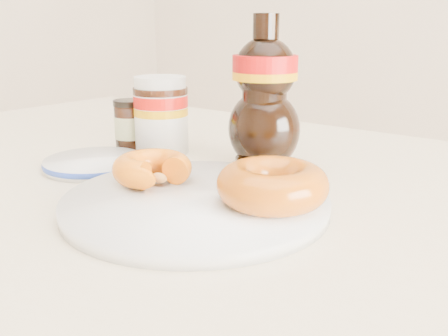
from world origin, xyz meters
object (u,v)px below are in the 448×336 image
Objects in this scene: dining_table at (190,242)px; dark_jar at (130,125)px; plate at (196,202)px; nutella_jar at (161,112)px; blue_rim_saucer at (95,163)px; donut_whole at (272,184)px; donut_bitten at (152,168)px; syrup_bottle at (265,91)px.

dining_table is 17.71× the size of dark_jar.
dark_jar is at bearing 151.92° from plate.
nutella_jar reaches higher than blue_rim_saucer.
nutella_jar reaches higher than plate.
dining_table is 0.19m from donut_whole.
donut_bitten is 0.15m from donut_whole.
plate is at bearing -43.11° from dining_table.
plate is 3.67× the size of dark_jar.
nutella_jar is at bearing 112.72° from donut_bitten.
nutella_jar is (-0.13, 0.15, 0.03)m from donut_bitten.
donut_whole is (0.15, -0.03, 0.12)m from dining_table.
plate is 0.08m from donut_bitten.
dining_table is at bearing -100.39° from syrup_bottle.
donut_whole is (0.15, 0.02, 0.00)m from donut_bitten.
donut_bitten is at bearing 173.82° from plate.
plate is at bearing -28.08° from dark_jar.
dark_jar reaches higher than donut_bitten.
syrup_bottle is 2.64× the size of dark_jar.
donut_bitten is (-0.01, -0.06, 0.11)m from dining_table.
blue_rim_saucer is at bearing -179.88° from donut_whole.
plate is 0.23m from syrup_bottle.
dark_jar is 0.56× the size of blue_rim_saucer.
nutella_jar is at bearing 146.53° from dining_table.
blue_rim_saucer is at bearing -167.38° from dining_table.
donut_whole is at bearing -9.99° from donut_bitten.
donut_bitten is 0.80× the size of donut_whole.
dining_table is 0.13m from plate.
plate is 0.27m from nutella_jar.
dark_jar is (-0.06, -0.02, -0.03)m from nutella_jar.
nutella_jar is (-0.14, 0.09, 0.15)m from dining_table.
syrup_bottle reaches higher than donut_bitten.
blue_rim_saucer is (-0.17, -0.17, -0.10)m from syrup_bottle.
dining_table is 9.89× the size of blue_rim_saucer.
donut_bitten is 0.15m from blue_rim_saucer.
syrup_bottle is at bearing 14.16° from nutella_jar.
plate is 0.22m from blue_rim_saucer.
nutella_jar is at bearing 16.42° from dark_jar.
plate is at bearing -8.45° from blue_rim_saucer.
syrup_bottle is at bearing 14.74° from dark_jar.
dining_table is at bearing -33.47° from nutella_jar.
donut_whole is at bearing -23.48° from nutella_jar.
syrup_bottle reaches higher than dining_table.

